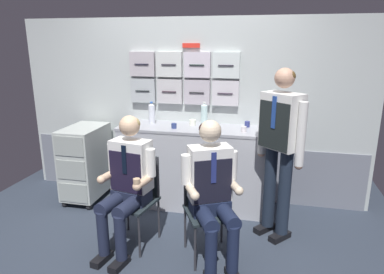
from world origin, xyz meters
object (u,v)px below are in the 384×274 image
at_px(paper_cup_tan, 174,126).
at_px(service_trolley, 86,161).
at_px(crew_member_left, 127,179).
at_px(folding_chair_right, 207,199).
at_px(crew_member_right, 212,188).
at_px(folding_chair_left, 137,190).
at_px(water_bottle_tall, 204,114).
at_px(crew_member_standing, 280,141).

bearing_deg(paper_cup_tan, service_trolley, -178.14).
relative_size(crew_member_left, folding_chair_right, 1.50).
bearing_deg(crew_member_right, folding_chair_left, 165.77).
relative_size(folding_chair_left, water_bottle_tall, 3.07).
relative_size(crew_member_right, paper_cup_tan, 21.12).
distance_m(folding_chair_right, crew_member_right, 0.24).
bearing_deg(crew_member_right, service_trolley, 152.14).
xyz_separation_m(crew_member_left, water_bottle_tall, (0.49, 1.11, 0.39)).
height_order(folding_chair_left, water_bottle_tall, water_bottle_tall).
bearing_deg(crew_member_right, crew_member_left, 177.53).
distance_m(crew_member_right, paper_cup_tan, 1.14).
xyz_separation_m(folding_chair_left, crew_member_standing, (1.30, 0.36, 0.47)).
height_order(service_trolley, folding_chair_left, service_trolley).
relative_size(crew_member_left, paper_cup_tan, 21.03).
distance_m(folding_chair_right, water_bottle_tall, 1.17).
bearing_deg(crew_member_standing, service_trolley, 171.34).
height_order(folding_chair_right, paper_cup_tan, paper_cup_tan).
distance_m(folding_chair_left, crew_member_left, 0.24).
relative_size(crew_member_standing, water_bottle_tall, 6.08).
relative_size(service_trolley, folding_chair_left, 1.08).
height_order(folding_chair_right, crew_member_right, crew_member_right).
xyz_separation_m(service_trolley, folding_chair_right, (1.62, -0.76, 0.03)).
height_order(crew_member_left, water_bottle_tall, crew_member_left).
distance_m(service_trolley, crew_member_right, 1.93).
relative_size(service_trolley, crew_member_left, 0.72).
bearing_deg(folding_chair_right, crew_member_left, -171.37).
height_order(folding_chair_left, crew_member_standing, crew_member_standing).
bearing_deg(folding_chair_left, crew_member_standing, 15.66).
xyz_separation_m(folding_chair_right, crew_member_standing, (0.62, 0.41, 0.47)).
distance_m(service_trolley, water_bottle_tall, 1.54).
bearing_deg(crew_member_standing, folding_chair_right, -146.12).
relative_size(folding_chair_left, folding_chair_right, 1.00).
bearing_deg(folding_chair_left, crew_member_left, -100.34).
height_order(folding_chair_right, crew_member_standing, crew_member_standing).
distance_m(crew_member_left, paper_cup_tan, 0.96).
distance_m(service_trolley, folding_chair_right, 1.79).
height_order(crew_member_standing, water_bottle_tall, crew_member_standing).
distance_m(folding_chair_left, crew_member_right, 0.80).
bearing_deg(crew_member_left, folding_chair_right, 8.63).
bearing_deg(folding_chair_right, folding_chair_left, 175.82).
height_order(folding_chair_left, paper_cup_tan, paper_cup_tan).
xyz_separation_m(crew_member_right, crew_member_standing, (0.54, 0.56, 0.29)).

